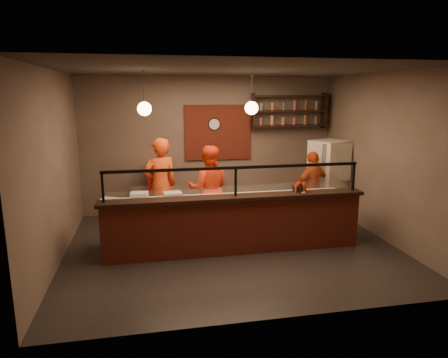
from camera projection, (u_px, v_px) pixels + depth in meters
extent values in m
plane|color=black|center=(232.00, 247.00, 7.47)|extent=(6.00, 6.00, 0.00)
plane|color=#3C352E|center=(232.00, 70.00, 6.80)|extent=(6.00, 6.00, 0.00)
plane|color=#705C52|center=(210.00, 145.00, 9.53)|extent=(6.00, 0.00, 6.00)
plane|color=#705C52|center=(54.00, 168.00, 6.56)|extent=(0.00, 5.00, 5.00)
plane|color=#705C52|center=(384.00, 157.00, 7.70)|extent=(0.00, 5.00, 5.00)
plane|color=#705C52|center=(277.00, 197.00, 4.73)|extent=(6.00, 0.00, 6.00)
cube|color=maroon|center=(218.00, 133.00, 9.48)|extent=(1.60, 0.04, 1.30)
cube|color=maroon|center=(235.00, 226.00, 7.07)|extent=(4.60, 0.25, 1.00)
cube|color=black|center=(236.00, 197.00, 6.96)|extent=(4.70, 0.37, 0.06)
cube|color=gray|center=(230.00, 222.00, 7.57)|extent=(4.60, 0.75, 0.85)
cube|color=silver|center=(230.00, 199.00, 7.48)|extent=(4.60, 0.75, 0.05)
cube|color=white|center=(236.00, 182.00, 6.90)|extent=(4.40, 0.02, 0.50)
cube|color=black|center=(236.00, 168.00, 6.85)|extent=(4.50, 0.05, 0.05)
cube|color=black|center=(103.00, 188.00, 6.48)|extent=(0.04, 0.04, 0.50)
cube|color=black|center=(236.00, 182.00, 6.90)|extent=(0.04, 0.04, 0.50)
cube|color=black|center=(353.00, 177.00, 7.32)|extent=(0.04, 0.04, 0.50)
cube|color=black|center=(289.00, 126.00, 9.62)|extent=(1.80, 0.28, 0.04)
cube|color=black|center=(289.00, 111.00, 9.55)|extent=(1.80, 0.28, 0.04)
cube|color=black|center=(290.00, 96.00, 9.47)|extent=(1.80, 0.28, 0.04)
cube|color=black|center=(253.00, 111.00, 9.38)|extent=(0.04, 0.28, 0.85)
cube|color=black|center=(324.00, 111.00, 9.72)|extent=(0.04, 0.28, 0.85)
cylinder|color=black|center=(214.00, 124.00, 9.41)|extent=(0.30, 0.04, 0.30)
cylinder|color=black|center=(144.00, 88.00, 6.77)|extent=(0.01, 0.01, 0.60)
sphere|color=#F9CA89|center=(144.00, 109.00, 6.84)|extent=(0.24, 0.24, 0.24)
cylinder|color=black|center=(252.00, 88.00, 7.13)|extent=(0.01, 0.01, 0.60)
sphere|color=#F9CA89|center=(251.00, 108.00, 7.20)|extent=(0.24, 0.24, 0.24)
imported|color=#E64915|center=(160.00, 185.00, 8.16)|extent=(0.82, 0.66, 1.94)
imported|color=red|center=(209.00, 189.00, 8.19)|extent=(0.97, 0.81, 1.79)
imported|color=#C44012|center=(313.00, 187.00, 8.74)|extent=(1.01, 0.67, 1.59)
cube|color=beige|center=(328.00, 179.00, 9.20)|extent=(0.94, 0.92, 1.77)
cube|color=#AD0B0D|center=(160.00, 190.00, 9.17)|extent=(0.55, 0.51, 1.25)
cylinder|color=#ECE8C8|center=(283.00, 195.00, 7.62)|extent=(0.51, 0.51, 0.01)
cube|color=silver|center=(139.00, 197.00, 7.23)|extent=(0.33, 0.27, 0.16)
cube|color=silver|center=(173.00, 197.00, 7.22)|extent=(0.35, 0.29, 0.16)
cube|color=silver|center=(110.00, 203.00, 6.86)|extent=(0.35, 0.32, 0.14)
cylinder|color=gold|center=(136.00, 199.00, 7.20)|extent=(0.37, 0.26, 0.07)
cube|color=black|center=(299.00, 189.00, 7.23)|extent=(0.22, 0.19, 0.11)
cylinder|color=black|center=(300.00, 188.00, 7.12)|extent=(0.05, 0.05, 0.19)
cylinder|color=silver|center=(301.00, 192.00, 7.21)|extent=(0.18, 0.18, 0.01)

